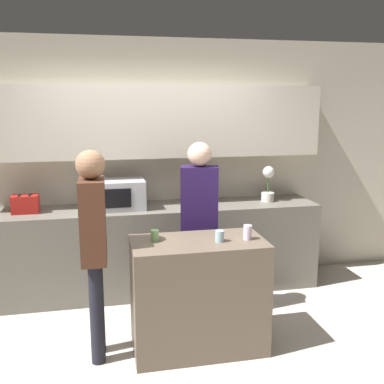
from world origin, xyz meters
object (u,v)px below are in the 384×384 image
at_px(potted_plant, 268,184).
at_px(bottle_3, 212,192).
at_px(toaster, 25,204).
at_px(cup_2, 155,235).
at_px(cup_0, 248,232).
at_px(bottle_2, 202,193).
at_px(person_center, 94,238).
at_px(cup_1, 220,236).
at_px(bottle_0, 189,196).
at_px(bottle_1, 198,196).
at_px(person_left, 199,215).
at_px(microwave, 119,194).

distance_m(potted_plant, bottle_3, 0.63).
bearing_deg(toaster, cup_2, -45.32).
height_order(potted_plant, cup_0, potted_plant).
bearing_deg(cup_0, bottle_2, 92.30).
xyz_separation_m(toaster, person_center, (0.67, -1.21, -0.02)).
bearing_deg(bottle_3, cup_1, -101.99).
height_order(cup_0, cup_2, cup_0).
height_order(bottle_0, cup_2, bottle_0).
bearing_deg(bottle_0, cup_0, -79.42).
distance_m(cup_0, person_center, 1.22).
relative_size(bottle_1, bottle_3, 1.01).
relative_size(bottle_1, person_center, 0.18).
bearing_deg(bottle_3, person_left, -112.59).
xyz_separation_m(microwave, cup_0, (0.96, -1.28, -0.09)).
bearing_deg(person_center, bottle_0, 141.92).
relative_size(toaster, cup_0, 2.18).
height_order(bottle_2, bottle_3, bottle_3).
bearing_deg(bottle_2, cup_0, -87.70).
relative_size(person_left, person_center, 1.00).
xyz_separation_m(microwave, cup_1, (0.73, -1.29, -0.11)).
height_order(bottle_2, cup_0, bottle_2).
bearing_deg(bottle_1, bottle_3, 41.72).
bearing_deg(potted_plant, bottle_0, -178.49).
relative_size(bottle_3, cup_1, 3.25).
height_order(toaster, bottle_1, bottle_1).
xyz_separation_m(bottle_3, person_left, (-0.32, -0.77, -0.05)).
xyz_separation_m(microwave, bottle_1, (0.81, -0.10, -0.04)).
distance_m(microwave, person_center, 1.24).
bearing_deg(bottle_2, person_left, -104.73).
bearing_deg(bottle_1, potted_plant, 7.05).
relative_size(bottle_0, cup_1, 2.91).
bearing_deg(bottle_3, cup_2, -122.63).
relative_size(bottle_2, cup_2, 3.13).
height_order(bottle_2, person_center, person_center).
bearing_deg(cup_1, cup_2, 165.90).
relative_size(toaster, person_center, 0.15).
relative_size(toaster, bottle_1, 0.87).
height_order(microwave, bottle_3, microwave).
height_order(bottle_3, person_center, person_center).
height_order(toaster, bottle_3, bottle_3).
bearing_deg(bottle_3, cup_0, -92.31).
height_order(bottle_0, bottle_1, bottle_1).
bearing_deg(bottle_2, person_center, -131.41).
distance_m(cup_0, cup_2, 0.75).
height_order(toaster, bottle_0, bottle_0).
xyz_separation_m(toaster, cup_1, (1.66, -1.29, -0.05)).
relative_size(toaster, cup_1, 2.86).
xyz_separation_m(bottle_2, person_center, (-1.16, -1.32, -0.04)).
bearing_deg(toaster, bottle_0, -0.83).
distance_m(person_left, person_center, 1.09).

